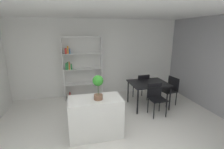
% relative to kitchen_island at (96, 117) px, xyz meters
% --- Properties ---
extents(ground_plane, '(9.15, 9.15, 0.00)m').
position_rel_kitchen_island_xyz_m(ground_plane, '(0.18, -0.48, -0.44)').
color(ground_plane, silver).
extents(ceiling_slab, '(6.66, 6.08, 0.06)m').
position_rel_kitchen_island_xyz_m(ceiling_slab, '(0.18, -0.48, 2.31)').
color(ceiling_slab, white).
rests_on(ceiling_slab, ground_plane).
extents(back_partition, '(6.66, 0.06, 2.72)m').
position_rel_kitchen_island_xyz_m(back_partition, '(0.18, 2.53, 0.92)').
color(back_partition, white).
rests_on(back_partition, ground_plane).
extents(kitchen_island, '(1.16, 0.63, 0.88)m').
position_rel_kitchen_island_xyz_m(kitchen_island, '(0.00, 0.00, 0.00)').
color(kitchen_island, silver).
rests_on(kitchen_island, ground_plane).
extents(potted_plant_on_island, '(0.23, 0.23, 0.53)m').
position_rel_kitchen_island_xyz_m(potted_plant_on_island, '(0.06, -0.06, 0.77)').
color(potted_plant_on_island, brown).
rests_on(potted_plant_on_island, kitchen_island).
extents(open_bookshelf, '(1.30, 0.32, 2.13)m').
position_rel_kitchen_island_xyz_m(open_bookshelf, '(-0.22, 2.21, 0.64)').
color(open_bookshelf, white).
rests_on(open_bookshelf, ground_plane).
extents(dining_table, '(1.14, 0.95, 0.77)m').
position_rel_kitchen_island_xyz_m(dining_table, '(1.79, 1.08, 0.26)').
color(dining_table, black).
rests_on(dining_table, ground_plane).
extents(dining_chair_far, '(0.43, 0.48, 0.91)m').
position_rel_kitchen_island_xyz_m(dining_chair_far, '(1.80, 1.58, 0.11)').
color(dining_chair_far, black).
rests_on(dining_chair_far, ground_plane).
extents(dining_chair_near, '(0.44, 0.42, 0.88)m').
position_rel_kitchen_island_xyz_m(dining_chair_near, '(1.79, 0.58, 0.10)').
color(dining_chair_near, black).
rests_on(dining_chair_near, ground_plane).
extents(dining_chair_window_side, '(0.49, 0.52, 0.88)m').
position_rel_kitchen_island_xyz_m(dining_chair_window_side, '(2.57, 1.10, 0.09)').
color(dining_chair_window_side, black).
rests_on(dining_chair_window_side, ground_plane).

